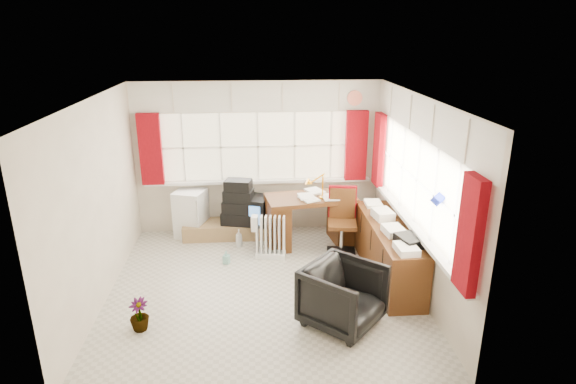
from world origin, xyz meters
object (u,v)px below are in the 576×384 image
Objects in this scene: desk_lamp at (323,181)px; tv_bench at (227,229)px; radiator at (271,241)px; crt_tv at (255,210)px; task_chair at (342,218)px; desk at (310,217)px; credenza at (388,250)px; office_chair at (343,296)px; mini_fridge at (191,213)px.

tv_bench is (-1.51, 0.46, -0.95)m from desk_lamp.
tv_bench is (-0.69, 0.85, -0.15)m from radiator.
desk_lamp is 0.64× the size of crt_tv.
task_chair is 1.97m from tv_bench.
credenza is at bearing -50.78° from desk.
mini_fridge is (-2.02, 2.69, 0.02)m from office_chair.
desk_lamp is at bearing -21.32° from crt_tv.
mini_fridge is at bearing 166.72° from desk.
radiator is 1.57m from mini_fridge.
desk is 1.48m from credenza.
mini_fridge is (-0.58, 0.08, 0.26)m from tv_bench.
office_chair is 1.92m from radiator.
radiator is (-0.76, 1.77, -0.10)m from office_chair.
tv_bench is (-1.45, 2.61, -0.24)m from office_chair.
credenza is 2.57× the size of mini_fridge.
radiator is (-0.65, -0.47, -0.17)m from desk.
desk is 2.24m from office_chair.
desk is 1.43m from tv_bench.
desk_lamp is at bearing -14.51° from mini_fridge.
task_chair is at bearing -43.20° from desk_lamp.
tv_bench is at bearing 164.48° from desk.
mini_fridge reaches higher than tv_bench.
desk_lamp is 0.29× the size of tv_bench.
desk_lamp is 2.27m from office_chair.
office_chair is (-0.34, -1.90, -0.18)m from task_chair.
task_chair reaches higher than credenza.
desk reaches higher than office_chair.
task_chair is at bearing 31.89° from office_chair.
credenza is (0.49, -0.81, -0.16)m from task_chair.
mini_fridge is at bearing 161.40° from task_chair.
crt_tv is at bearing 158.68° from desk_lamp.
office_chair is at bearing -66.87° from radiator.
task_chair is (0.44, -0.34, 0.11)m from desk.
crt_tv is at bearing 62.79° from office_chair.
office_chair is at bearing -87.34° from desk.
tv_bench is at bearing 70.94° from office_chair.
task_chair reaches higher than mini_fridge.
task_chair reaches higher than radiator.
office_chair is 1.22× the size of radiator.
tv_bench is at bearing 163.08° from desk_lamp.
desk_lamp is 0.20× the size of credenza.
desk is at bearing 44.63° from office_chair.
office_chair is 0.58× the size of tv_bench.
credenza is 3.27m from mini_fridge.
desk is 2.32× the size of crt_tv.
crt_tv is (-0.22, 0.79, 0.20)m from radiator.
credenza is at bearing 4.69° from office_chair.
desk_lamp is 2.26m from mini_fridge.
tv_bench is at bearing 158.19° from task_chair.
desk_lamp is 0.52× the size of mini_fridge.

